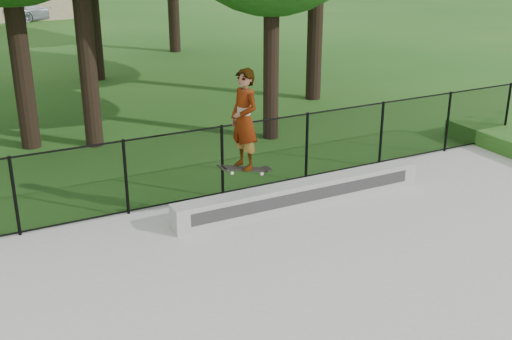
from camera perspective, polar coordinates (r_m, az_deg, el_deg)
The scene contains 4 objects.
grind_ledge at distance 12.68m, azimuth 4.08°, elevation -2.13°, with size 5.38×0.40×0.49m, color #A9AAA5.
car_c at distance 41.61m, azimuth -18.74°, elevation 13.31°, with size 1.58×3.57×1.13m, color #A7B0BD.
skater_airborne at distance 11.32m, azimuth -1.05°, elevation 4.38°, with size 0.83×0.72×1.99m.
chainlink_fence at distance 12.97m, azimuth -3.02°, elevation 0.84°, with size 16.06×0.06×1.50m.
Camera 1 is at (-4.98, -5.23, 5.24)m, focal length 45.00 mm.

